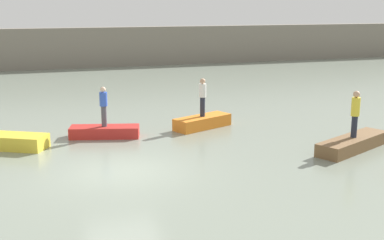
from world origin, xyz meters
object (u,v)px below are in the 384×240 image
object	(u,v)px
person_white_shirt	(203,95)
person_blue_shirt	(104,105)
rowboat_orange	(202,122)
rowboat_red	(105,132)
person_yellow_shirt	(355,111)
rowboat_brown	(353,143)

from	to	relation	value
person_white_shirt	person_blue_shirt	size ratio (longest dim) A/B	1.03
rowboat_orange	person_blue_shirt	distance (m)	4.54
rowboat_red	person_yellow_shirt	distance (m)	9.99
person_blue_shirt	rowboat_orange	bearing A→B (deg)	3.29
person_white_shirt	person_yellow_shirt	distance (m)	6.63
rowboat_red	rowboat_orange	distance (m)	4.40
rowboat_brown	person_yellow_shirt	xyz separation A→B (m)	(0.00, -0.00, 1.24)
rowboat_red	person_white_shirt	distance (m)	4.57
person_white_shirt	person_yellow_shirt	bearing A→B (deg)	-49.84
rowboat_orange	person_blue_shirt	bearing A→B (deg)	160.19
person_blue_shirt	person_yellow_shirt	distance (m)	9.91
rowboat_orange	rowboat_brown	bearing A→B (deg)	-72.93
rowboat_orange	person_white_shirt	xyz separation A→B (m)	(0.00, 0.00, 1.21)
person_blue_shirt	person_yellow_shirt	xyz separation A→B (m)	(8.67, -4.81, 0.11)
rowboat_red	rowboat_orange	bearing A→B (deg)	18.41
rowboat_orange	person_blue_shirt	size ratio (longest dim) A/B	1.65
rowboat_brown	person_blue_shirt	world-z (taller)	person_blue_shirt
rowboat_orange	rowboat_brown	size ratio (longest dim) A/B	0.73
rowboat_brown	person_yellow_shirt	size ratio (longest dim) A/B	2.12
rowboat_orange	person_blue_shirt	xyz separation A→B (m)	(-4.39, -0.25, 1.12)
rowboat_red	person_yellow_shirt	xyz separation A→B (m)	(8.67, -4.81, 1.26)
rowboat_brown	person_yellow_shirt	world-z (taller)	person_yellow_shirt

